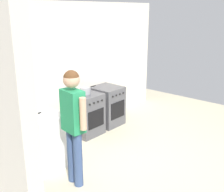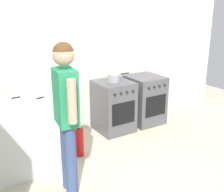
{
  "view_description": "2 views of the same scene",
  "coord_description": "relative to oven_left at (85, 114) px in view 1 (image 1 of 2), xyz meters",
  "views": [
    {
      "loc": [
        -3.31,
        -2.31,
        2.45
      ],
      "look_at": [
        0.11,
        0.66,
        1.05
      ],
      "focal_mm": 45.0,
      "sensor_mm": 36.0,
      "label": 1
    },
    {
      "loc": [
        -2.0,
        -2.14,
        2.03
      ],
      "look_at": [
        -0.07,
        0.95,
        0.85
      ],
      "focal_mm": 45.0,
      "sensor_mm": 36.0,
      "label": 2
    }
  ],
  "objects": [
    {
      "name": "back_wall",
      "position": [
        -0.35,
        0.37,
        0.87
      ],
      "size": [
        6.0,
        0.1,
        2.6
      ],
      "primitive_type": "cube",
      "color": "silver",
      "rests_on": "ground"
    },
    {
      "name": "knife_paring",
      "position": [
        -1.36,
        -0.36,
        0.48
      ],
      "size": [
        0.21,
        0.07,
        0.01
      ],
      "color": "silver",
      "rests_on": "counter_unit"
    },
    {
      "name": "pot",
      "position": [
        0.01,
        -0.01,
        0.49
      ],
      "size": [
        0.4,
        0.22,
        0.13
      ],
      "color": "gray",
      "rests_on": "oven_left"
    },
    {
      "name": "ground_plane",
      "position": [
        -0.35,
        -1.58,
        -0.43
      ],
      "size": [
        8.0,
        8.0,
        0.0
      ],
      "primitive_type": "plane",
      "color": "beige"
    },
    {
      "name": "fire_extinguisher",
      "position": [
        -0.87,
        -0.48,
        -0.21
      ],
      "size": [
        0.13,
        0.13,
        0.5
      ],
      "color": "red",
      "rests_on": "ground"
    },
    {
      "name": "counter_unit",
      "position": [
        -1.7,
        -0.38,
        0.02
      ],
      "size": [
        1.3,
        0.7,
        0.9
      ],
      "primitive_type": "cube",
      "color": "silver",
      "rests_on": "ground"
    },
    {
      "name": "person",
      "position": [
        -1.3,
        -1.13,
        0.6
      ],
      "size": [
        0.25,
        0.57,
        1.69
      ],
      "color": "#384C7A",
      "rests_on": "ground"
    },
    {
      "name": "oven_right",
      "position": [
        0.66,
        0.0,
        0.0
      ],
      "size": [
        0.57,
        0.62,
        0.85
      ],
      "color": "#4C4C51",
      "rests_on": "ground"
    },
    {
      "name": "oven_left",
      "position": [
        0.0,
        0.0,
        0.0
      ],
      "size": [
        0.57,
        0.62,
        0.85
      ],
      "color": "#4C4C51",
      "rests_on": "ground"
    },
    {
      "name": "knife_bread",
      "position": [
        -1.49,
        -0.17,
        0.48
      ],
      "size": [
        0.35,
        0.07,
        0.01
      ],
      "color": "silver",
      "rests_on": "counter_unit"
    }
  ]
}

